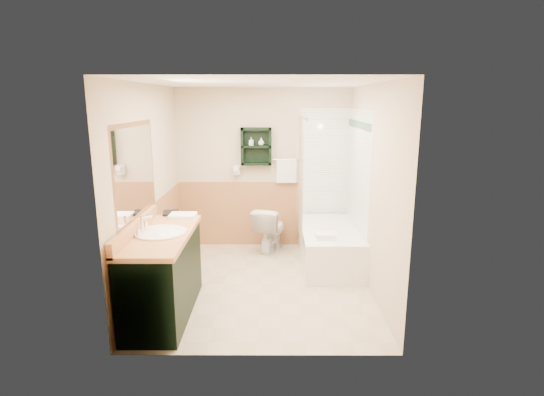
{
  "coord_description": "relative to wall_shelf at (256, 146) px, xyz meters",
  "views": [
    {
      "loc": [
        0.15,
        -4.86,
        2.2
      ],
      "look_at": [
        0.14,
        0.2,
        1.04
      ],
      "focal_mm": 28.0,
      "sensor_mm": 36.0,
      "label": 1
    }
  ],
  "objects": [
    {
      "name": "shower_curtain",
      "position": [
        0.63,
        -0.48,
        -0.4
      ],
      "size": [
        1.05,
        1.05,
        1.7
      ],
      "primitive_type": null,
      "color": "#C6B496",
      "rests_on": "curtain_rod"
    },
    {
      "name": "tub_towel",
      "position": [
        0.91,
        -1.16,
        -1.0
      ],
      "size": [
        0.24,
        0.2,
        0.07
      ],
      "primitive_type": "cube",
      "color": "silver",
      "rests_on": "bathtub"
    },
    {
      "name": "floor",
      "position": [
        0.1,
        -1.41,
        -1.55
      ],
      "size": [
        3.0,
        3.0,
        0.0
      ],
      "primitive_type": "plane",
      "color": "#C7B291",
      "rests_on": "ground"
    },
    {
      "name": "wall_shelf",
      "position": [
        0.0,
        0.0,
        0.0
      ],
      "size": [
        0.45,
        0.15,
        0.55
      ],
      "primitive_type": "cube",
      "color": "black",
      "rests_on": "back_wall"
    },
    {
      "name": "toilet",
      "position": [
        0.21,
        -0.23,
        -1.21
      ],
      "size": [
        0.57,
        0.77,
        0.67
      ],
      "primitive_type": "imported",
      "rotation": [
        0.0,
        0.0,
        2.84
      ],
      "color": "white",
      "rests_on": "ground"
    },
    {
      "name": "vanity_book",
      "position": [
        -1.06,
        -1.41,
        -0.53
      ],
      "size": [
        0.19,
        0.06,
        0.25
      ],
      "primitive_type": "imported",
      "rotation": [
        0.0,
        0.0,
        0.2
      ],
      "color": "black",
      "rests_on": "vanity"
    },
    {
      "name": "bathtub",
      "position": [
        1.03,
        -0.72,
        -1.29
      ],
      "size": [
        0.77,
        1.5,
        0.51
      ],
      "primitive_type": "cube",
      "color": "white",
      "rests_on": "ground"
    },
    {
      "name": "back_wall",
      "position": [
        0.1,
        0.11,
        -0.35
      ],
      "size": [
        2.6,
        0.04,
        2.4
      ],
      "primitive_type": "cube",
      "color": "beige",
      "rests_on": "ground"
    },
    {
      "name": "left_wall",
      "position": [
        -1.22,
        -1.41,
        -0.35
      ],
      "size": [
        0.04,
        3.0,
        2.4
      ],
      "primitive_type": "cube",
      "color": "beige",
      "rests_on": "ground"
    },
    {
      "name": "soap_bottle_b",
      "position": [
        0.07,
        -0.01,
        0.06
      ],
      "size": [
        0.12,
        0.13,
        0.09
      ],
      "primitive_type": "imported",
      "rotation": [
        0.0,
        0.0,
        -0.31
      ],
      "color": "white",
      "rests_on": "wall_shelf"
    },
    {
      "name": "vanity",
      "position": [
        -0.89,
        -2.15,
        -1.1
      ],
      "size": [
        0.59,
        1.41,
        0.89
      ],
      "primitive_type": "cube",
      "color": "black",
      "rests_on": "ground"
    },
    {
      "name": "tile_back",
      "position": [
        1.13,
        0.07,
        -0.5
      ],
      "size": [
        0.95,
        0.95,
        2.1
      ],
      "primitive_type": null,
      "color": "white",
      "rests_on": "back_wall"
    },
    {
      "name": "curtain_rod",
      "position": [
        0.63,
        -0.66,
        0.45
      ],
      "size": [
        0.03,
        1.6,
        0.03
      ],
      "primitive_type": "cylinder",
      "rotation": [
        1.57,
        0.0,
        0.0
      ],
      "color": "silver",
      "rests_on": "back_wall"
    },
    {
      "name": "ceiling",
      "position": [
        0.1,
        -1.41,
        0.87
      ],
      "size": [
        2.6,
        3.0,
        0.04
      ],
      "primitive_type": "cube",
      "color": "white",
      "rests_on": "back_wall"
    },
    {
      "name": "soap_bottle_a",
      "position": [
        -0.07,
        -0.01,
        0.04
      ],
      "size": [
        0.09,
        0.13,
        0.05
      ],
      "primitive_type": "imported",
      "rotation": [
        0.0,
        0.0,
        -0.36
      ],
      "color": "white",
      "rests_on": "wall_shelf"
    },
    {
      "name": "right_wall",
      "position": [
        1.42,
        -1.41,
        -0.35
      ],
      "size": [
        0.04,
        3.0,
        2.4
      ],
      "primitive_type": "cube",
      "color": "beige",
      "rests_on": "ground"
    },
    {
      "name": "mirror_glass",
      "position": [
        -1.17,
        -1.96,
        -0.05
      ],
      "size": [
        1.2,
        1.2,
        0.9
      ],
      "primitive_type": null,
      "color": "white",
      "rests_on": "left_wall"
    },
    {
      "name": "tile_accent",
      "position": [
        1.37,
        -0.66,
        0.35
      ],
      "size": [
        1.5,
        1.5,
        0.1
      ],
      "primitive_type": null,
      "color": "#154C31",
      "rests_on": "right_wall"
    },
    {
      "name": "tile_right",
      "position": [
        1.38,
        -0.66,
        -0.5
      ],
      "size": [
        1.5,
        1.5,
        2.1
      ],
      "primitive_type": null,
      "color": "white",
      "rests_on": "right_wall"
    },
    {
      "name": "wainscot_back",
      "position": [
        0.1,
        0.08,
        -1.05
      ],
      "size": [
        2.58,
        2.58,
        1.0
      ],
      "primitive_type": null,
      "color": "tan",
      "rests_on": "back_wall"
    },
    {
      "name": "wainscot_left",
      "position": [
        -1.19,
        -1.41,
        -1.05
      ],
      "size": [
        2.98,
        2.98,
        1.0
      ],
      "primitive_type": null,
      "color": "tan",
      "rests_on": "left_wall"
    },
    {
      "name": "mirror_frame",
      "position": [
        -1.17,
        -1.96,
        -0.05
      ],
      "size": [
        1.3,
        1.3,
        1.0
      ],
      "primitive_type": null,
      "color": "brown",
      "rests_on": "left_wall"
    },
    {
      "name": "towel_bar",
      "position": [
        0.45,
        0.04,
        -0.2
      ],
      "size": [
        0.4,
        0.06,
        0.4
      ],
      "primitive_type": null,
      "color": "silver",
      "rests_on": "back_wall"
    },
    {
      "name": "hair_dryer",
      "position": [
        -0.3,
        0.02,
        -0.35
      ],
      "size": [
        0.1,
        0.24,
        0.18
      ],
      "primitive_type": null,
      "color": "silver",
      "rests_on": "back_wall"
    },
    {
      "name": "counter_towel",
      "position": [
        -0.79,
        -1.54,
        -0.64
      ],
      "size": [
        0.3,
        0.23,
        0.04
      ],
      "primitive_type": "cube",
      "color": "silver",
      "rests_on": "vanity"
    }
  ]
}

